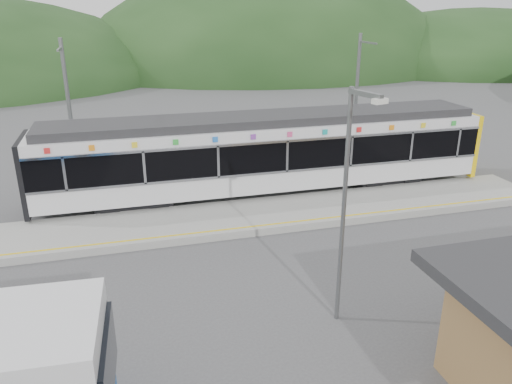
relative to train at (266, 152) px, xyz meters
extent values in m
plane|color=#4C4C4F|center=(-1.41, -6.00, -2.06)|extent=(120.00, 120.00, 0.00)
ellipsoid|color=#1E3D19|center=(14.59, 48.00, -2.06)|extent=(52.00, 39.00, 26.00)
ellipsoid|color=#1E3D19|center=(43.59, 42.00, -2.06)|extent=(44.00, 33.00, 16.00)
cube|color=#9E9E99|center=(-1.41, -2.70, -1.91)|extent=(26.00, 3.20, 0.30)
cube|color=yellow|center=(-1.41, -4.00, -1.76)|extent=(26.00, 0.10, 0.01)
cube|color=black|center=(-6.02, 0.00, -1.76)|extent=(3.20, 2.20, 0.56)
cube|color=black|center=(5.98, 0.00, -1.76)|extent=(3.20, 2.20, 0.56)
cube|color=silver|center=(-0.02, 0.00, -1.02)|extent=(20.00, 2.90, 0.92)
cube|color=black|center=(-0.02, 0.00, 0.16)|extent=(20.00, 2.96, 1.45)
cube|color=silver|center=(-0.02, -1.50, -0.51)|extent=(20.00, 0.05, 0.10)
cube|color=silver|center=(-0.02, -1.50, 0.84)|extent=(20.00, 0.05, 0.10)
cube|color=silver|center=(-0.02, 0.00, 1.11)|extent=(20.00, 2.90, 0.45)
cube|color=#2D2D30|center=(-0.02, 0.00, 1.52)|extent=(19.40, 2.50, 0.36)
cube|color=yellow|center=(10.10, 0.00, -0.16)|extent=(0.24, 2.92, 3.00)
cube|color=black|center=(-10.12, 0.00, -0.16)|extent=(0.20, 2.92, 3.00)
cube|color=silver|center=(-8.52, -1.50, 0.16)|extent=(0.10, 0.05, 1.35)
cube|color=silver|center=(-5.52, -1.50, 0.16)|extent=(0.10, 0.05, 1.35)
cube|color=silver|center=(-2.52, -1.50, 0.16)|extent=(0.10, 0.05, 1.35)
cube|color=silver|center=(0.48, -1.50, 0.16)|extent=(0.10, 0.05, 1.35)
cube|color=silver|center=(3.48, -1.50, 0.16)|extent=(0.10, 0.05, 1.35)
cube|color=silver|center=(6.48, -1.50, 0.16)|extent=(0.10, 0.05, 1.35)
cube|color=silver|center=(8.98, -1.50, 0.16)|extent=(0.10, 0.05, 1.35)
cube|color=red|center=(-9.02, -1.49, 1.12)|extent=(0.22, 0.04, 0.22)
cube|color=orange|center=(-7.42, -1.49, 1.12)|extent=(0.22, 0.04, 0.22)
cube|color=yellow|center=(-5.82, -1.49, 1.12)|extent=(0.22, 0.04, 0.22)
cube|color=green|center=(-4.22, -1.49, 1.12)|extent=(0.22, 0.04, 0.22)
cube|color=blue|center=(-2.62, -1.49, 1.12)|extent=(0.22, 0.04, 0.22)
cube|color=purple|center=(-1.02, -1.49, 1.12)|extent=(0.22, 0.04, 0.22)
cube|color=#E54C8C|center=(0.58, -1.49, 1.12)|extent=(0.22, 0.04, 0.22)
cube|color=#19A5A5|center=(2.18, -1.49, 1.12)|extent=(0.22, 0.04, 0.22)
cube|color=red|center=(3.78, -1.49, 1.12)|extent=(0.22, 0.04, 0.22)
cube|color=orange|center=(5.38, -1.49, 1.12)|extent=(0.22, 0.04, 0.22)
cube|color=yellow|center=(6.98, -1.49, 1.12)|extent=(0.22, 0.04, 0.22)
cube|color=green|center=(8.58, -1.49, 1.12)|extent=(0.22, 0.04, 0.22)
cylinder|color=slate|center=(-8.41, 2.60, 1.44)|extent=(0.18, 0.18, 7.00)
cube|color=slate|center=(-8.41, 1.80, 4.54)|extent=(0.08, 1.80, 0.08)
cylinder|color=slate|center=(5.59, 2.60, 1.44)|extent=(0.18, 0.18, 7.00)
cube|color=slate|center=(5.59, 1.80, 4.54)|extent=(0.08, 1.80, 0.08)
cylinder|color=slate|center=(-0.88, -10.00, 1.18)|extent=(0.12, 0.12, 6.49)
cube|color=slate|center=(-0.88, -10.49, 4.32)|extent=(0.39, 1.08, 0.12)
cube|color=silver|center=(-0.88, -10.98, 4.23)|extent=(0.38, 0.26, 0.12)
camera|label=1|loc=(-6.23, -20.91, 6.23)|focal=35.00mm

